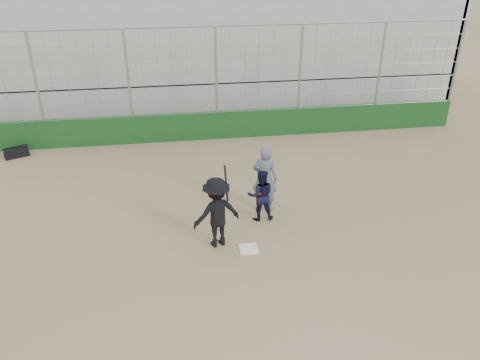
{
  "coord_description": "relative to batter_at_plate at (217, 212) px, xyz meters",
  "views": [
    {
      "loc": [
        -1.55,
        -9.01,
        6.7
      ],
      "look_at": [
        0.0,
        1.4,
        1.15
      ],
      "focal_mm": 35.0,
      "sensor_mm": 36.0,
      "label": 1
    }
  ],
  "objects": [
    {
      "name": "ground",
      "position": [
        0.71,
        -0.34,
        -0.89
      ],
      "size": [
        90.0,
        90.0,
        0.0
      ],
      "primitive_type": "plane",
      "color": "brown",
      "rests_on": "ground"
    },
    {
      "name": "home_plate",
      "position": [
        0.71,
        -0.34,
        -0.88
      ],
      "size": [
        0.44,
        0.44,
        0.02
      ],
      "primitive_type": "cube",
      "color": "white",
      "rests_on": "ground"
    },
    {
      "name": "backstop",
      "position": [
        0.71,
        6.66,
        0.06
      ],
      "size": [
        18.1,
        0.25,
        4.04
      ],
      "color": "#123815",
      "rests_on": "ground"
    },
    {
      "name": "bleachers",
      "position": [
        0.71,
        11.61,
        2.03
      ],
      "size": [
        20.25,
        6.7,
        6.98
      ],
      "color": "#949494",
      "rests_on": "ground"
    },
    {
      "name": "batter_at_plate",
      "position": [
        0.0,
        0.0,
        0.0
      ],
      "size": [
        1.29,
        0.96,
        1.93
      ],
      "color": "black",
      "rests_on": "ground"
    },
    {
      "name": "catcher_crouched",
      "position": [
        1.23,
        0.93,
        -0.4
      ],
      "size": [
        0.72,
        0.57,
        1.0
      ],
      "color": "black",
      "rests_on": "ground"
    },
    {
      "name": "umpire",
      "position": [
        1.43,
        1.42,
        -0.05
      ],
      "size": [
        0.81,
        0.69,
        1.7
      ],
      "primitive_type": "imported",
      "rotation": [
        0.0,
        0.0,
        2.74
      ],
      "color": "#555C6B",
      "rests_on": "ground"
    },
    {
      "name": "equipment_bag",
      "position": [
        -6.2,
        6.01,
        -0.73
      ],
      "size": [
        0.83,
        0.61,
        0.37
      ],
      "color": "black",
      "rests_on": "ground"
    }
  ]
}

